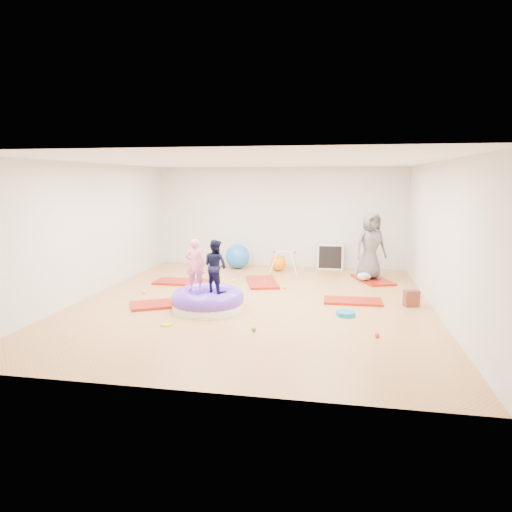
# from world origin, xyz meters

# --- Properties ---
(room) EXTENTS (7.01, 8.01, 2.81)m
(room) POSITION_xyz_m (0.00, 0.00, 1.40)
(room) COLOR #B66C4D
(room) RESTS_ON ground
(gym_mat_front_left) EXTENTS (1.44, 1.18, 0.05)m
(gym_mat_front_left) POSITION_xyz_m (-1.70, -0.53, 0.03)
(gym_mat_front_left) COLOR #AF2410
(gym_mat_front_left) RESTS_ON ground
(gym_mat_mid_left) EXTENTS (1.35, 0.68, 0.06)m
(gym_mat_mid_left) POSITION_xyz_m (-1.98, 1.41, 0.03)
(gym_mat_mid_left) COLOR #AF2410
(gym_mat_mid_left) RESTS_ON ground
(gym_mat_center_back) EXTENTS (1.01, 1.46, 0.06)m
(gym_mat_center_back) POSITION_xyz_m (-0.11, 1.71, 0.03)
(gym_mat_center_back) COLOR #AF2410
(gym_mat_center_back) RESTS_ON ground
(gym_mat_right) EXTENTS (1.17, 0.60, 0.05)m
(gym_mat_right) POSITION_xyz_m (1.99, 0.36, 0.02)
(gym_mat_right) COLOR #AF2410
(gym_mat_right) RESTS_ON ground
(gym_mat_rear_right) EXTENTS (1.05, 1.43, 0.05)m
(gym_mat_rear_right) POSITION_xyz_m (2.52, 2.47, 0.03)
(gym_mat_rear_right) COLOR #AF2410
(gym_mat_rear_right) RESTS_ON ground
(inflatable_cushion) EXTENTS (1.40, 1.40, 0.44)m
(inflatable_cushion) POSITION_xyz_m (-0.76, -0.67, 0.17)
(inflatable_cushion) COLOR white
(inflatable_cushion) RESTS_ON ground
(child_pink) EXTENTS (0.40, 0.29, 1.00)m
(child_pink) POSITION_xyz_m (-1.02, -0.60, 0.90)
(child_pink) COLOR pink
(child_pink) RESTS_ON inflatable_cushion
(child_navy) EXTENTS (0.61, 0.57, 1.00)m
(child_navy) POSITION_xyz_m (-0.60, -0.68, 0.90)
(child_navy) COLOR black
(child_navy) RESTS_ON inflatable_cushion
(adult_caregiver) EXTENTS (0.94, 0.82, 1.63)m
(adult_caregiver) POSITION_xyz_m (2.44, 2.46, 0.87)
(adult_caregiver) COLOR #535353
(adult_caregiver) RESTS_ON gym_mat_rear_right
(infant) EXTENTS (0.33, 0.33, 0.19)m
(infant) POSITION_xyz_m (2.30, 2.22, 0.15)
(infant) COLOR #93BADE
(infant) RESTS_ON gym_mat_rear_right
(ball_pit_balls) EXTENTS (4.84, 3.67, 0.08)m
(ball_pit_balls) POSITION_xyz_m (-0.08, 0.21, 0.04)
(ball_pit_balls) COLOR #35842B
(ball_pit_balls) RESTS_ON ground
(exercise_ball_blue) EXTENTS (0.67, 0.67, 0.67)m
(exercise_ball_blue) POSITION_xyz_m (-1.09, 3.43, 0.34)
(exercise_ball_blue) COLOR blue
(exercise_ball_blue) RESTS_ON ground
(exercise_ball_orange) EXTENTS (0.43, 0.43, 0.43)m
(exercise_ball_orange) POSITION_xyz_m (0.07, 3.29, 0.22)
(exercise_ball_orange) COLOR orange
(exercise_ball_orange) RESTS_ON ground
(infant_play_gym) EXTENTS (0.74, 0.70, 0.57)m
(infant_play_gym) POSITION_xyz_m (0.27, 3.10, 0.38)
(infant_play_gym) COLOR silver
(infant_play_gym) RESTS_ON ground
(cube_shelf) EXTENTS (0.71, 0.35, 0.71)m
(cube_shelf) POSITION_xyz_m (1.46, 3.79, 0.36)
(cube_shelf) COLOR silver
(cube_shelf) RESTS_ON ground
(balance_disc) EXTENTS (0.35, 0.35, 0.08)m
(balance_disc) POSITION_xyz_m (1.83, -0.61, 0.04)
(balance_disc) COLOR #0B81AF
(balance_disc) RESTS_ON ground
(backpack) EXTENTS (0.32, 0.24, 0.32)m
(backpack) POSITION_xyz_m (3.10, 0.25, 0.16)
(backpack) COLOR #9C371C
(backpack) RESTS_ON ground
(yellow_toy) EXTENTS (0.20, 0.20, 0.03)m
(yellow_toy) POSITION_xyz_m (-1.19, -1.72, 0.02)
(yellow_toy) COLOR #CAD617
(yellow_toy) RESTS_ON ground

